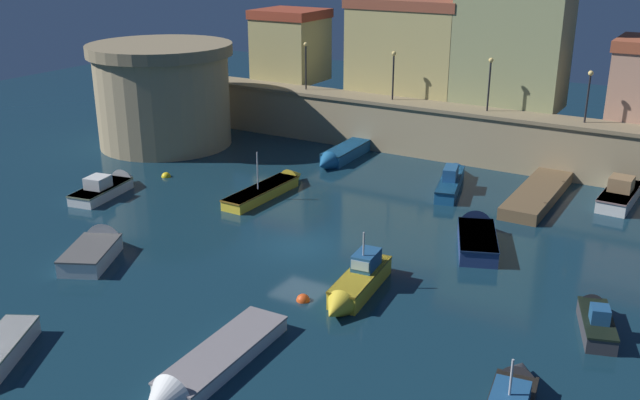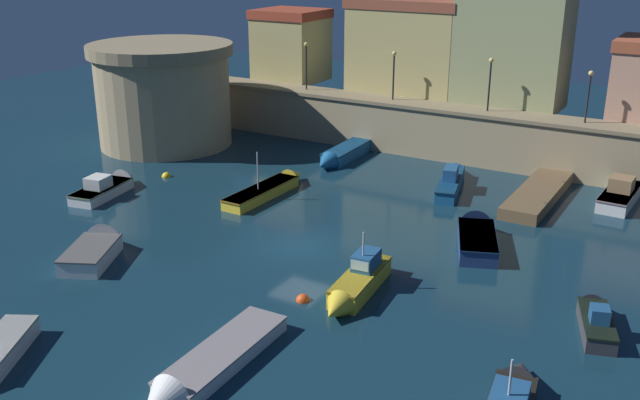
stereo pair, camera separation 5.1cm
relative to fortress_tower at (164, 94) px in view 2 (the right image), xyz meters
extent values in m
plane|color=#112D3D|center=(18.52, -10.91, -3.74)|extent=(102.00, 102.00, 0.00)
cube|color=#9E8966|center=(18.52, 7.30, -2.05)|extent=(38.73, 2.41, 3.38)
cube|color=#817053|center=(18.52, 7.30, -0.24)|extent=(38.73, 2.71, 0.24)
cube|color=tan|center=(4.06, 10.85, 2.13)|extent=(4.99, 4.69, 4.98)
cube|color=#963924|center=(4.06, 10.85, 4.97)|extent=(5.19, 4.88, 0.70)
cube|color=tan|center=(14.39, 10.17, 2.75)|extent=(8.28, 3.34, 6.22)
cube|color=brown|center=(14.39, 10.17, 6.21)|extent=(8.61, 3.47, 0.70)
cube|color=#979C68|center=(22.14, 10.54, 3.83)|extent=(7.28, 4.08, 8.37)
cylinder|color=#9E8966|center=(0.00, 0.00, -0.46)|extent=(9.55, 9.55, 6.56)
cylinder|color=#867556|center=(0.00, 0.00, 3.22)|extent=(10.32, 10.32, 0.80)
cube|color=brown|center=(26.91, 1.82, -3.40)|extent=(2.13, 8.54, 0.69)
cylinder|color=#453523|center=(27.87, 3.96, -3.39)|extent=(0.20, 0.20, 0.70)
cylinder|color=#453523|center=(27.87, -0.31, -3.39)|extent=(0.20, 0.20, 0.70)
cylinder|color=black|center=(7.69, 7.30, 1.49)|extent=(0.12, 0.12, 3.21)
sphere|color=#F9D172|center=(7.69, 7.30, 3.25)|extent=(0.32, 0.32, 0.32)
cylinder|color=black|center=(14.89, 7.30, 1.43)|extent=(0.12, 0.12, 3.09)
sphere|color=#F9D172|center=(14.89, 7.30, 3.12)|extent=(0.32, 0.32, 0.32)
cylinder|color=black|center=(21.80, 7.30, 1.48)|extent=(0.12, 0.12, 3.19)
sphere|color=#F9D172|center=(21.80, 7.30, 3.22)|extent=(0.32, 0.32, 0.32)
cylinder|color=black|center=(28.04, 7.30, 1.34)|extent=(0.12, 0.12, 2.91)
sphere|color=#F9D172|center=(28.04, 7.30, 2.95)|extent=(0.32, 0.32, 0.32)
cube|color=#195689|center=(21.88, 0.87, -3.36)|extent=(2.43, 5.69, 0.77)
cone|color=#195689|center=(21.06, 4.21, -3.36)|extent=(1.38, 1.62, 1.07)
cube|color=#092035|center=(21.88, 0.87, -3.01)|extent=(2.48, 5.80, 0.08)
cube|color=navy|center=(21.91, 0.77, -2.60)|extent=(1.14, 1.78, 0.74)
cube|color=#99B7C6|center=(21.71, 1.57, -2.57)|extent=(0.68, 0.22, 0.44)
cube|color=white|center=(21.63, -21.00, -3.45)|extent=(1.91, 5.95, 0.58)
cube|color=gray|center=(21.63, -21.00, -3.20)|extent=(1.95, 6.07, 0.08)
cube|color=gold|center=(23.31, -13.59, -3.32)|extent=(1.71, 4.49, 0.83)
cone|color=gold|center=(23.59, -16.33, -3.32)|extent=(1.33, 1.34, 1.21)
cube|color=brown|center=(23.31, -13.59, -2.95)|extent=(1.75, 4.58, 0.08)
cube|color=navy|center=(23.25, -12.96, -2.54)|extent=(1.06, 1.58, 0.73)
cube|color=#99B7C6|center=(23.33, -13.70, -2.51)|extent=(0.82, 0.14, 0.44)
cylinder|color=#B2B2B7|center=(23.29, -13.32, -2.00)|extent=(0.08, 0.08, 1.81)
cone|color=#333338|center=(31.18, -16.80, -3.40)|extent=(1.46, 1.49, 1.29)
cube|color=navy|center=(31.52, -19.34, -2.79)|extent=(1.33, 1.72, 0.57)
cube|color=#99B7C6|center=(31.41, -18.55, -2.76)|extent=(1.01, 0.20, 0.34)
cylinder|color=#B2B2B7|center=(31.55, -19.54, -2.16)|extent=(0.08, 0.08, 1.82)
cube|color=gold|center=(12.82, -6.08, -3.42)|extent=(1.46, 5.90, 0.64)
cone|color=gold|center=(12.88, -2.49, -3.42)|extent=(1.31, 1.42, 1.29)
cube|color=brown|center=(12.82, -6.08, -3.14)|extent=(1.48, 6.01, 0.08)
cylinder|color=#B2B2B7|center=(12.81, -6.38, -1.98)|extent=(0.08, 0.08, 2.25)
cube|color=navy|center=(26.22, -6.81, -3.33)|extent=(3.22, 4.67, 0.83)
cone|color=navy|center=(25.22, -4.28, -3.33)|extent=(2.00, 1.74, 1.68)
cube|color=#0E1F3F|center=(26.22, -6.81, -2.95)|extent=(3.29, 4.76, 0.08)
cube|color=white|center=(11.09, -17.56, -3.33)|extent=(3.22, 3.94, 0.82)
cone|color=white|center=(10.13, -15.61, -3.33)|extent=(2.03, 1.66, 1.79)
cube|color=#5A5755|center=(11.09, -17.56, -2.96)|extent=(3.28, 4.01, 0.08)
cube|color=#333338|center=(32.83, -12.12, -3.39)|extent=(2.06, 3.46, 0.70)
cone|color=#333338|center=(32.21, -10.17, -3.39)|extent=(1.29, 1.20, 1.06)
cube|color=black|center=(32.83, -12.12, -3.08)|extent=(2.10, 3.53, 0.08)
cube|color=navy|center=(32.92, -12.43, -2.74)|extent=(0.88, 0.94, 0.61)
cube|color=#99B7C6|center=(32.81, -12.06, -2.71)|extent=(0.61, 0.24, 0.36)
cube|color=silver|center=(31.12, 4.07, -3.35)|extent=(1.83, 5.67, 0.79)
cone|color=silver|center=(31.26, 7.52, -3.35)|extent=(1.58, 1.46, 1.52)
cube|color=#785F5E|center=(31.12, 4.07, -2.99)|extent=(1.86, 5.78, 0.08)
cube|color=olive|center=(31.11, 3.66, -2.55)|extent=(1.30, 1.39, 0.81)
cube|color=white|center=(4.58, -10.74, -3.42)|extent=(2.31, 4.37, 0.64)
cone|color=white|center=(4.13, -8.18, -3.42)|extent=(1.71, 1.41, 1.53)
cube|color=#626D51|center=(4.58, -10.74, -3.14)|extent=(2.35, 4.45, 0.08)
cube|color=silver|center=(4.62, -10.97, -2.76)|extent=(1.34, 1.45, 0.69)
cube|color=#99B7C6|center=(4.51, -10.34, -2.72)|extent=(1.02, 0.24, 0.41)
cube|color=silver|center=(14.52, -24.93, -3.38)|extent=(2.89, 3.84, 0.72)
cube|color=slate|center=(14.52, -24.93, -3.06)|extent=(2.95, 3.92, 0.08)
cube|color=#195689|center=(13.19, 3.71, -3.33)|extent=(1.62, 5.18, 0.82)
cone|color=#195689|center=(13.30, 0.49, -3.33)|extent=(1.42, 1.45, 1.37)
cube|color=#0B2634|center=(13.19, 3.71, -2.96)|extent=(1.65, 5.28, 0.08)
sphere|color=yellow|center=(5.28, -5.94, -3.74)|extent=(0.59, 0.59, 0.59)
sphere|color=#EA4C19|center=(21.65, -15.64, -3.74)|extent=(0.58, 0.58, 0.58)
camera|label=1|loc=(36.00, -38.50, 10.69)|focal=40.26mm
camera|label=2|loc=(36.04, -38.47, 10.69)|focal=40.26mm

